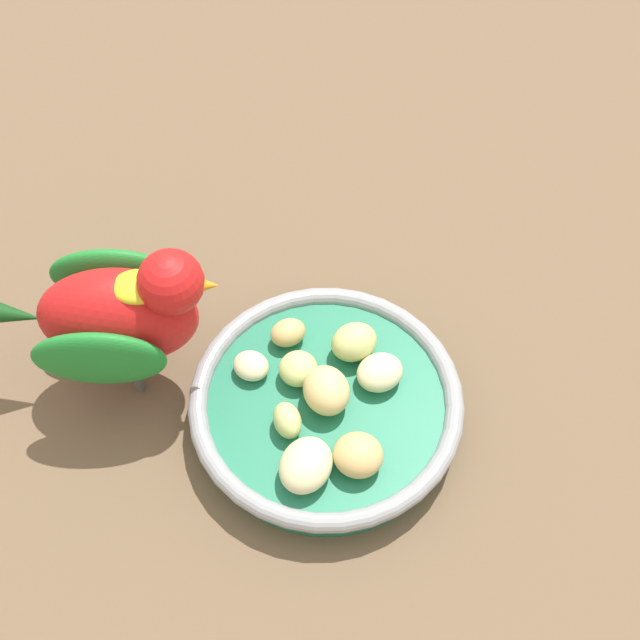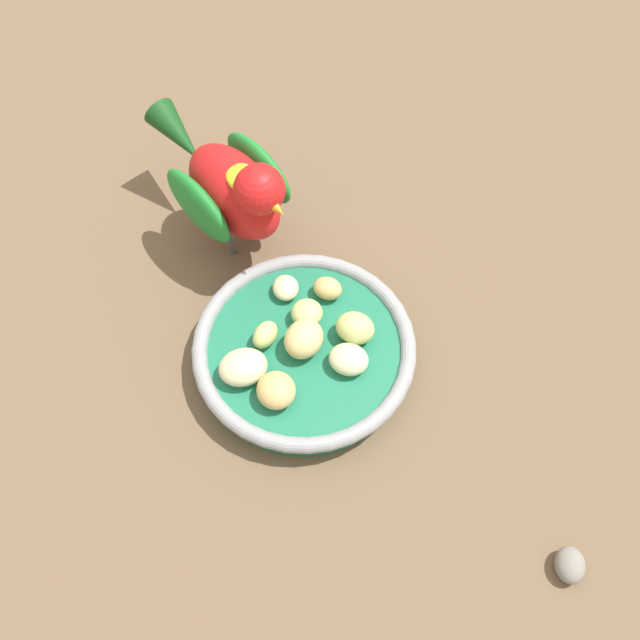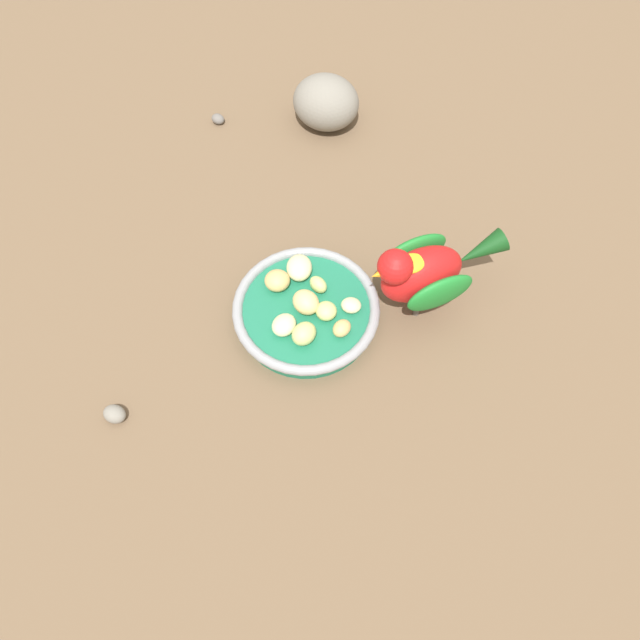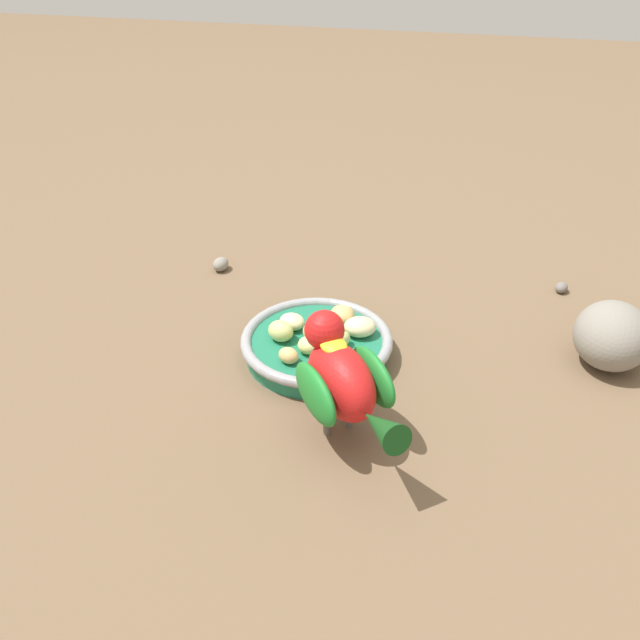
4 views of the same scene
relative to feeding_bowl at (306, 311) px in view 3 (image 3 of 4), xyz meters
The scene contains 15 objects.
ground_plane 0.03m from the feeding_bowl, 15.31° to the left, with size 4.00×4.00×0.00m, color brown.
feeding_bowl is the anchor object (origin of this frame).
apple_piece_0 0.05m from the feeding_bowl, 152.31° to the left, with size 0.03×0.03×0.02m, color tan.
apple_piece_1 0.02m from the feeding_bowl, 161.35° to the left, with size 0.04×0.03×0.03m, color #E5C67F.
apple_piece_2 0.03m from the feeding_bowl, ahead, with size 0.03×0.03×0.02m, color #C6D17A.
apple_piece_3 0.05m from the feeding_bowl, 77.76° to the right, with size 0.03×0.03×0.03m, color #C6D17A.
apple_piece_4 0.04m from the feeding_bowl, 116.97° to the right, with size 0.03×0.03×0.02m, color beige.
apple_piece_5 0.06m from the feeding_bowl, 22.98° to the right, with size 0.03×0.02×0.02m, color tan.
apple_piece_6 0.06m from the feeding_bowl, 14.45° to the left, with size 0.03×0.02×0.01m, color beige.
apple_piece_7 0.04m from the feeding_bowl, 76.87° to the left, with size 0.03×0.02×0.02m, color #C6D17A.
apple_piece_8 0.06m from the feeding_bowl, 114.62° to the left, with size 0.04×0.03×0.02m, color beige.
parrot 0.16m from the feeding_bowl, 23.50° to the left, with size 0.16×0.14×0.13m.
rock_large 0.35m from the feeding_bowl, 100.53° to the left, with size 0.10×0.09×0.08m, color gray.
pebble_0 0.38m from the feeding_bowl, 126.64° to the left, with size 0.02×0.02×0.01m, color slate.
pebble_1 0.26m from the feeding_bowl, 133.89° to the right, with size 0.03×0.02×0.02m, color gray.
Camera 3 is at (0.10, -0.40, 0.71)m, focal length 35.98 mm.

